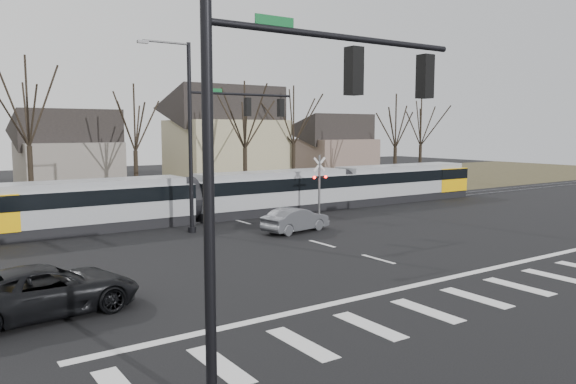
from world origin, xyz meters
TOP-DOWN VIEW (x-y plane):
  - ground at (0.00, 0.00)m, footprint 140.00×140.00m
  - grass_verge at (0.00, 32.00)m, footprint 140.00×28.00m
  - crosswalk at (0.00, -4.00)m, footprint 27.00×2.60m
  - stop_line at (0.00, -1.80)m, footprint 28.00×0.35m
  - lane_dashes at (0.00, 16.00)m, footprint 0.18×30.00m
  - rail_pair at (0.00, 15.80)m, footprint 90.00×1.52m
  - tram at (3.36, 16.00)m, footprint 37.26×2.77m
  - sedan at (0.81, 9.43)m, footprint 2.98×4.64m
  - suv at (-13.45, 2.25)m, footprint 3.56×5.99m
  - signal_pole_near_left at (-10.41, -6.00)m, footprint 9.28×0.44m
  - signal_pole_far at (-2.41, 12.50)m, footprint 9.28×0.44m
  - rail_crossing_signal at (5.00, 12.79)m, footprint 1.08×0.36m
  - tree_row at (2.00, 26.00)m, footprint 59.20×7.20m
  - house_b at (-5.00, 36.00)m, footprint 8.64×7.56m
  - house_c at (9.00, 33.00)m, footprint 10.80×8.64m
  - house_d at (24.00, 35.00)m, footprint 8.64×7.56m

SIDE VIEW (x-z plane):
  - ground at x=0.00m, z-range 0.00..0.00m
  - grass_verge at x=0.00m, z-range 0.00..0.01m
  - crosswalk at x=0.00m, z-range 0.00..0.01m
  - stop_line at x=0.00m, z-range 0.00..0.01m
  - lane_dashes at x=0.00m, z-range 0.00..0.01m
  - rail_pair at x=0.00m, z-range 0.00..0.06m
  - sedan at x=0.81m, z-range 0.00..1.35m
  - suv at x=-13.45m, z-range 0.00..1.53m
  - tram at x=3.36m, z-range 0.13..2.95m
  - rail_crossing_signal at x=5.00m, z-range -0.11..3.89m
  - house_b at x=-5.00m, z-range 0.14..7.79m
  - house_d at x=24.00m, z-range 0.14..7.79m
  - tree_row at x=2.00m, z-range 0.00..10.00m
  - house_c at x=9.00m, z-range 0.18..10.28m
  - signal_pole_near_left at x=-10.41m, z-range 0.60..10.80m
  - signal_pole_far at x=-2.41m, z-range 0.60..10.80m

